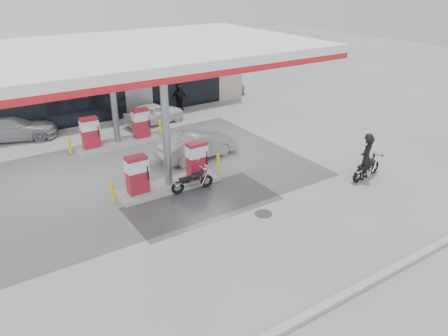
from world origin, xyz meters
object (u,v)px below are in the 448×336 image
object	(u,v)px
sedan_white	(154,113)
parked_car_right	(216,86)
attendant	(136,121)
parked_car_left	(12,128)
main_motorcycle	(367,168)
pump_island_far	(117,132)
biker_walking	(180,98)
biker_main	(366,158)
parked_motorcycle	(193,181)
hatchback_silver	(197,145)
pump_island_near	(168,173)

from	to	relation	value
sedan_white	parked_car_right	size ratio (longest dim) A/B	0.83
sedan_white	parked_car_right	world-z (taller)	sedan_white
attendant	parked_car_right	xyz separation A→B (m)	(8.49, 5.00, -0.19)
sedan_white	parked_car_left	bearing A→B (deg)	68.73
main_motorcycle	parked_car_right	xyz separation A→B (m)	(2.14, 15.99, 0.15)
attendant	parked_car_left	xyz separation A→B (m)	(-6.01, 3.00, -0.14)
pump_island_far	biker_walking	bearing A→B (deg)	33.23
biker_main	main_motorcycle	bearing A→B (deg)	174.95
parked_motorcycle	parked_car_left	bearing A→B (deg)	121.70
parked_car_right	main_motorcycle	bearing A→B (deg)	-165.04
hatchback_silver	parked_car_right	bearing A→B (deg)	-40.37
pump_island_far	parked_car_right	world-z (taller)	pump_island_far
pump_island_near	parked_motorcycle	xyz separation A→B (m)	(0.73, -0.80, -0.28)
main_motorcycle	parked_car_left	bearing A→B (deg)	121.41
parked_motorcycle	sedan_white	distance (m)	9.33
parked_car_right	sedan_white	bearing A→B (deg)	141.73
sedan_white	parked_car_left	xyz separation A→B (m)	(-7.69, 1.80, 0.04)
hatchback_silver	parked_car_left	bearing A→B (deg)	39.02
pump_island_near	sedan_white	world-z (taller)	pump_island_near
biker_main	hatchback_silver	xyz separation A→B (m)	(-4.98, 6.23, -0.34)
hatchback_silver	parked_car_left	size ratio (longest dim) A/B	0.87
biker_main	hatchback_silver	bearing A→B (deg)	-67.63
main_motorcycle	parked_motorcycle	distance (m)	7.82
attendant	biker_walking	world-z (taller)	biker_walking
pump_island_far	biker_main	xyz separation A→B (m)	(7.67, -10.03, 0.30)
attendant	parked_car_left	world-z (taller)	attendant
sedan_white	parked_motorcycle	bearing A→B (deg)	156.62
biker_main	parked_car_right	bearing A→B (deg)	-114.54
pump_island_near	parked_car_right	distance (m)	15.62
pump_island_far	sedan_white	bearing A→B (deg)	34.63
biker_main	parked_car_right	size ratio (longest dim) A/B	0.45
main_motorcycle	parked_car_right	size ratio (longest dim) A/B	0.46
pump_island_far	biker_walking	size ratio (longest dim) A/B	3.12
hatchback_silver	parked_car_left	distance (m)	10.61
pump_island_far	hatchback_silver	size ratio (longest dim) A/B	1.27
pump_island_far	main_motorcycle	distance (m)	12.71
hatchback_silver	parked_car_left	world-z (taller)	parked_car_left
biker_main	pump_island_far	bearing A→B (deg)	-68.85
hatchback_silver	parked_motorcycle	bearing A→B (deg)	143.11
pump_island_far	hatchback_silver	bearing A→B (deg)	-54.69
main_motorcycle	biker_walking	world-z (taller)	biker_walking
parked_car_left	biker_walking	distance (m)	10.30
main_motorcycle	parked_motorcycle	bearing A→B (deg)	145.87
sedan_white	hatchback_silver	world-z (taller)	hatchback_silver
parked_motorcycle	biker_walking	size ratio (longest dim) A/B	1.16
biker_main	attendant	world-z (taller)	biker_main
biker_main	sedan_white	size ratio (longest dim) A/B	0.54
pump_island_far	parked_car_left	bearing A→B (deg)	138.37
biker_main	pump_island_near	bearing A→B (deg)	-43.97
biker_walking	pump_island_far	bearing A→B (deg)	-141.85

